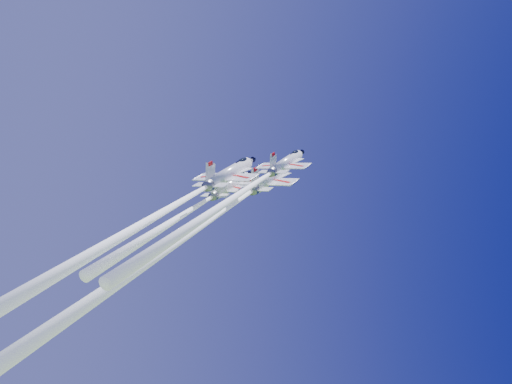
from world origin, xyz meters
name	(u,v)px	position (x,y,z in m)	size (l,w,h in m)	color
jet_lead	(197,229)	(-14.24, -9.48, 83.65)	(45.15, 36.35, 51.43)	white
jet_left	(191,210)	(-12.24, -0.87, 88.23)	(29.42, 23.29, 31.02)	white
jet_right	(238,195)	(-9.97, -14.59, 88.07)	(32.86, 26.30, 35.94)	white
jet_slot	(159,214)	(-20.48, -11.30, 84.93)	(39.09, 31.25, 42.57)	white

